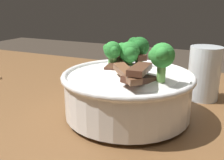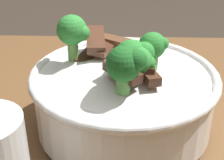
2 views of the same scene
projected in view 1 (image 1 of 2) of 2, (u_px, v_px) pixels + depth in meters
The scene contains 3 objects.
dining_table at pixel (71, 144), 0.66m from camera, with size 1.51×0.79×0.76m.
rice_bowl at pixel (128, 87), 0.50m from camera, with size 0.26×0.26×0.16m.
drinking_glass at pixel (204, 76), 0.59m from camera, with size 0.07×0.07×0.13m.
Camera 1 is at (-0.34, 0.48, 0.99)m, focal length 40.70 mm.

